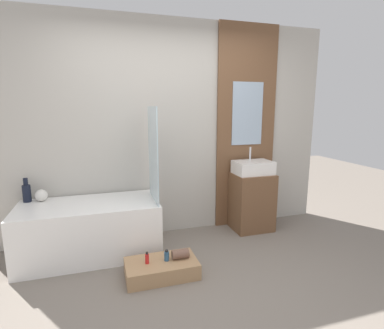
{
  "coord_description": "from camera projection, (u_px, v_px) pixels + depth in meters",
  "views": [
    {
      "loc": [
        -0.8,
        -2.02,
        1.59
      ],
      "look_at": [
        0.05,
        0.71,
        1.03
      ],
      "focal_mm": 28.0,
      "sensor_mm": 36.0,
      "label": 1
    }
  ],
  "objects": [
    {
      "name": "ground_plane",
      "position": [
        212.0,
        305.0,
        2.43
      ],
      "size": [
        12.0,
        12.0,
        0.0
      ],
      "primitive_type": "plane",
      "color": "slate"
    },
    {
      "name": "wall_tiled_back",
      "position": [
        167.0,
        130.0,
        3.66
      ],
      "size": [
        4.2,
        0.06,
        2.6
      ],
      "primitive_type": "cube",
      "color": "#B7B2A8",
      "rests_on": "ground_plane"
    },
    {
      "name": "wall_wood_accent",
      "position": [
        246.0,
        128.0,
        3.91
      ],
      "size": [
        0.82,
        0.04,
        2.6
      ],
      "color": "brown",
      "rests_on": "ground_plane"
    },
    {
      "name": "bathtub",
      "position": [
        90.0,
        229.0,
        3.2
      ],
      "size": [
        1.44,
        0.7,
        0.58
      ],
      "color": "white",
      "rests_on": "ground_plane"
    },
    {
      "name": "glass_shower_screen",
      "position": [
        153.0,
        154.0,
        3.19
      ],
      "size": [
        0.01,
        0.54,
        1.01
      ],
      "primitive_type": "cube",
      "color": "silver",
      "rests_on": "bathtub"
    },
    {
      "name": "wooden_step_bench",
      "position": [
        162.0,
        268.0,
        2.84
      ],
      "size": [
        0.67,
        0.38,
        0.15
      ],
      "primitive_type": "cube",
      "color": "#A87F56",
      "rests_on": "ground_plane"
    },
    {
      "name": "vanity_cabinet",
      "position": [
        252.0,
        202.0,
        3.88
      ],
      "size": [
        0.5,
        0.41,
        0.74
      ],
      "primitive_type": "cube",
      "color": "brown",
      "rests_on": "ground_plane"
    },
    {
      "name": "sink",
      "position": [
        253.0,
        167.0,
        3.8
      ],
      "size": [
        0.47,
        0.33,
        0.33
      ],
      "color": "white",
      "rests_on": "vanity_cabinet"
    },
    {
      "name": "vase_tall_dark",
      "position": [
        27.0,
        192.0,
        3.19
      ],
      "size": [
        0.08,
        0.08,
        0.26
      ],
      "color": "black",
      "rests_on": "bathtub"
    },
    {
      "name": "vase_round_light",
      "position": [
        41.0,
        195.0,
        3.22
      ],
      "size": [
        0.13,
        0.13,
        0.13
      ],
      "primitive_type": "sphere",
      "color": "silver",
      "rests_on": "bathtub"
    },
    {
      "name": "bottle_soap_primary",
      "position": [
        147.0,
        258.0,
        2.77
      ],
      "size": [
        0.04,
        0.04,
        0.11
      ],
      "color": "red",
      "rests_on": "wooden_step_bench"
    },
    {
      "name": "bottle_soap_secondary",
      "position": [
        167.0,
        256.0,
        2.83
      ],
      "size": [
        0.05,
        0.05,
        0.11
      ],
      "color": "#2D567A",
      "rests_on": "wooden_step_bench"
    },
    {
      "name": "towel_roll",
      "position": [
        180.0,
        254.0,
        2.87
      ],
      "size": [
        0.16,
        0.09,
        0.09
      ],
      "primitive_type": "cylinder",
      "rotation": [
        0.0,
        1.57,
        0.0
      ],
      "color": "brown",
      "rests_on": "wooden_step_bench"
    }
  ]
}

